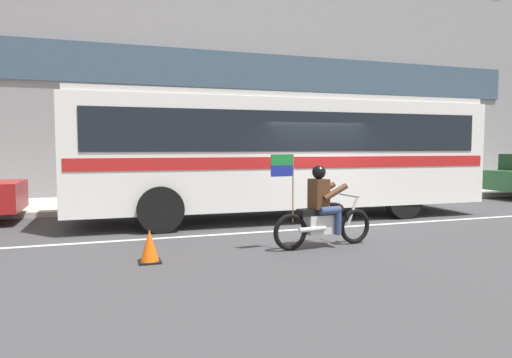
% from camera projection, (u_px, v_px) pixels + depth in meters
% --- Properties ---
extents(ground_plane, '(60.00, 60.00, 0.00)m').
position_uv_depth(ground_plane, '(316.00, 224.00, 11.21)').
color(ground_plane, '#3D3D3F').
extents(sidewalk_curb, '(28.00, 3.80, 0.15)m').
position_uv_depth(sidewalk_curb, '(253.00, 198.00, 16.03)').
color(sidewalk_curb, '#B7B2A8').
rests_on(sidewalk_curb, ground_plane).
extents(lane_center_stripe, '(26.60, 0.14, 0.01)m').
position_uv_depth(lane_center_stripe, '(327.00, 228.00, 10.65)').
color(lane_center_stripe, silver).
rests_on(lane_center_stripe, ground_plane).
extents(office_building_facade, '(28.00, 0.89, 13.88)m').
position_uv_depth(office_building_facade, '(235.00, 18.00, 17.71)').
color(office_building_facade, gray).
rests_on(office_building_facade, ground_plane).
extents(transit_bus, '(10.95, 2.82, 3.22)m').
position_uv_depth(transit_bus, '(283.00, 148.00, 12.07)').
color(transit_bus, white).
rests_on(transit_bus, ground_plane).
extents(motorcycle_with_rider, '(2.19, 0.66, 1.78)m').
position_uv_depth(motorcycle_with_rider, '(323.00, 212.00, 8.57)').
color(motorcycle_with_rider, black).
rests_on(motorcycle_with_rider, ground_plane).
extents(traffic_cone, '(0.36, 0.36, 0.55)m').
position_uv_depth(traffic_cone, '(150.00, 247.00, 7.44)').
color(traffic_cone, '#EA590F').
rests_on(traffic_cone, ground_plane).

